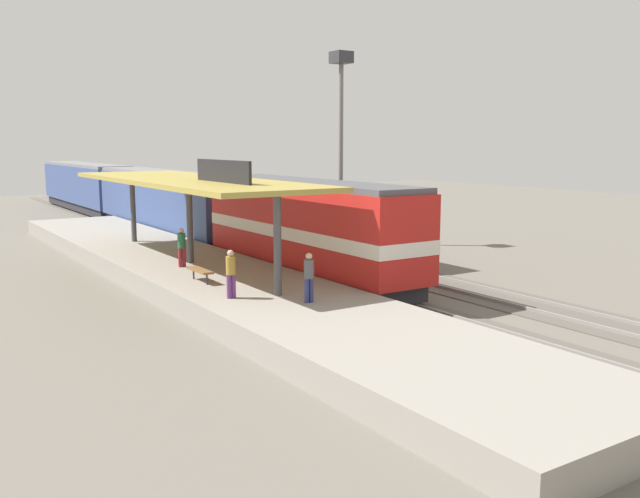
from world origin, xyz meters
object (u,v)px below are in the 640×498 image
at_px(platform_bench, 200,271).
at_px(freight_car, 329,221).
at_px(passenger_carriage_front, 166,202).
at_px(light_mast, 341,107).
at_px(passenger_carriage_rear, 85,186).
at_px(person_boarding, 182,245).
at_px(person_walking, 231,271).
at_px(locomotive, 307,229).
at_px(person_waiting, 309,275).

height_order(platform_bench, freight_car, freight_car).
distance_m(passenger_carriage_front, light_mast, 13.69).
bearing_deg(freight_car, passenger_carriage_front, 109.60).
bearing_deg(light_mast, platform_bench, -143.43).
relative_size(passenger_carriage_rear, freight_car, 1.67).
height_order(freight_car, light_mast, light_mast).
relative_size(platform_bench, passenger_carriage_front, 0.08).
height_order(passenger_carriage_rear, person_boarding, passenger_carriage_rear).
xyz_separation_m(platform_bench, light_mast, (13.80, 10.24, 7.05)).
height_order(freight_car, person_boarding, freight_car).
bearing_deg(passenger_carriage_rear, light_mast, -75.55).
relative_size(freight_car, person_walking, 7.02).
distance_m(passenger_carriage_rear, light_mast, 31.84).
bearing_deg(person_boarding, passenger_carriage_front, 71.75).
xyz_separation_m(locomotive, passenger_carriage_front, (0.00, 18.00, -0.10)).
distance_m(platform_bench, light_mast, 18.57).
distance_m(locomotive, person_waiting, 8.23).
xyz_separation_m(passenger_carriage_rear, freight_car, (4.60, -33.72, -0.34)).
bearing_deg(person_boarding, passenger_carriage_rear, 81.78).
xyz_separation_m(locomotive, person_walking, (-6.22, -4.94, -0.56)).
bearing_deg(freight_car, person_walking, -137.19).
bearing_deg(platform_bench, person_waiting, -72.22).
xyz_separation_m(platform_bench, passenger_carriage_front, (6.00, 19.70, 0.97)).
bearing_deg(person_walking, platform_bench, 86.07).
distance_m(passenger_carriage_rear, person_boarding, 37.41).
height_order(person_walking, person_boarding, same).
relative_size(passenger_carriage_rear, person_boarding, 11.70).
relative_size(passenger_carriage_rear, person_walking, 11.70).
bearing_deg(passenger_carriage_rear, passenger_carriage_front, -90.00).
xyz_separation_m(platform_bench, passenger_carriage_rear, (6.00, 40.50, 0.97)).
relative_size(freight_car, person_waiting, 7.02).
bearing_deg(freight_car, platform_bench, -147.39).
xyz_separation_m(passenger_carriage_front, freight_car, (4.60, -12.92, -0.34)).
distance_m(person_walking, person_boarding, 6.78).
height_order(locomotive, person_waiting, locomotive).
relative_size(freight_car, person_boarding, 7.02).
distance_m(platform_bench, passenger_carriage_rear, 40.96).
bearing_deg(passenger_carriage_rear, freight_car, -82.23).
bearing_deg(passenger_carriage_front, person_boarding, -108.25).
distance_m(passenger_carriage_rear, person_waiting, 46.00).
bearing_deg(light_mast, person_boarding, -152.80).
bearing_deg(platform_bench, freight_car, 32.61).
distance_m(locomotive, light_mast, 13.02).
relative_size(platform_bench, person_walking, 0.99).
relative_size(locomotive, person_boarding, 8.44).
height_order(passenger_carriage_rear, person_walking, passenger_carriage_rear).
relative_size(passenger_carriage_rear, light_mast, 1.71).
bearing_deg(passenger_carriage_rear, platform_bench, -98.43).
bearing_deg(person_walking, person_boarding, 82.59).
xyz_separation_m(freight_car, person_waiting, (-8.90, -12.08, -0.12)).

